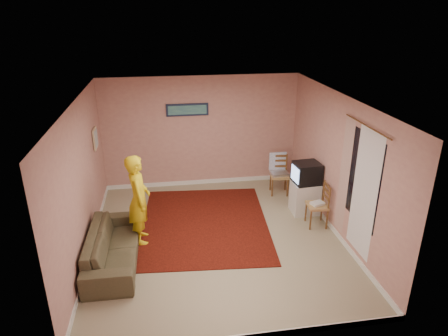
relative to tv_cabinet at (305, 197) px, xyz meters
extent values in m
plane|color=gray|center=(-1.95, -0.73, -0.33)|extent=(5.00, 5.00, 0.00)
cube|color=tan|center=(-1.95, 1.77, 0.97)|extent=(4.50, 0.02, 2.60)
cube|color=tan|center=(-1.95, -3.23, 0.97)|extent=(4.50, 0.02, 2.60)
cube|color=tan|center=(-4.20, -0.73, 0.97)|extent=(0.02, 5.00, 2.60)
cube|color=tan|center=(0.30, -0.73, 0.97)|extent=(0.02, 5.00, 2.60)
cube|color=white|center=(-1.95, -0.73, 2.27)|extent=(4.50, 5.00, 0.02)
cube|color=white|center=(-1.95, 1.76, -0.28)|extent=(4.50, 0.02, 0.10)
cube|color=white|center=(-4.19, -0.73, -0.28)|extent=(0.02, 5.00, 0.10)
cube|color=white|center=(0.29, -0.73, -0.28)|extent=(0.02, 5.00, 0.10)
cube|color=black|center=(0.29, -1.63, 1.12)|extent=(0.01, 1.10, 1.50)
cube|color=white|center=(0.28, -1.78, 0.92)|extent=(0.01, 0.75, 2.10)
cube|color=beige|center=(0.26, -1.08, 0.92)|extent=(0.01, 0.35, 2.10)
cylinder|color=brown|center=(0.25, -1.63, 1.99)|extent=(0.02, 1.40, 0.02)
cube|color=#131B35|center=(-2.25, 1.74, 1.52)|extent=(0.95, 0.03, 0.28)
cube|color=#285570|center=(-2.25, 1.72, 1.52)|extent=(0.86, 0.01, 0.20)
cube|color=beige|center=(-4.17, 0.87, 1.22)|extent=(0.03, 0.38, 0.42)
cube|color=#AFBCBF|center=(-4.15, 0.87, 1.22)|extent=(0.01, 0.30, 0.34)
cube|color=black|center=(-2.10, -0.16, -0.33)|extent=(2.68, 3.24, 0.02)
cube|color=silver|center=(0.00, 0.00, 0.00)|extent=(0.53, 0.48, 0.67)
cube|color=black|center=(0.00, 0.00, 0.55)|extent=(0.53, 0.49, 0.43)
cube|color=#8CB2F2|center=(-0.25, -0.02, 0.55)|extent=(0.05, 0.36, 0.31)
cube|color=#A78E51|center=(-0.27, 0.96, 0.10)|extent=(0.46, 0.44, 0.05)
cube|color=brown|center=(-0.27, 0.96, 0.33)|extent=(0.41, 0.10, 0.46)
cube|color=silver|center=(-0.27, 0.96, 0.16)|extent=(0.40, 0.30, 0.07)
cube|color=#8CADE5|center=(-0.27, 1.15, 0.39)|extent=(0.39, 0.05, 0.41)
cube|color=#A78E51|center=(0.05, -0.55, 0.09)|extent=(0.41, 0.43, 0.05)
cube|color=brown|center=(0.05, -0.55, 0.32)|extent=(0.07, 0.40, 0.45)
cube|color=white|center=(0.05, -0.55, 0.14)|extent=(0.28, 0.24, 0.05)
imported|color=#4A432D|center=(-3.75, -1.18, -0.04)|extent=(0.80, 2.00, 0.58)
imported|color=yellow|center=(-3.31, -0.58, 0.50)|extent=(0.45, 0.64, 1.66)
camera|label=1|loc=(-2.81, -7.06, 3.67)|focal=32.00mm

